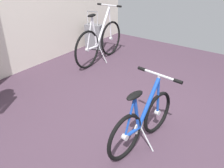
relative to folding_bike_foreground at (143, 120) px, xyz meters
name	(u,v)px	position (x,y,z in m)	size (l,w,h in m)	color
ground_plane	(130,128)	(0.15, 0.23, -0.30)	(6.46, 6.46, 0.00)	#473342
folding_bike_foreground	(143,120)	(0.00, 0.00, 0.00)	(1.08, 0.53, 0.77)	black
display_bike_left	(100,42)	(1.59, 1.85, 0.09)	(1.49, 0.53, 1.03)	black
rolling_suitcase	(94,36)	(2.06, 2.39, -0.01)	(0.26, 0.39, 0.83)	slate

